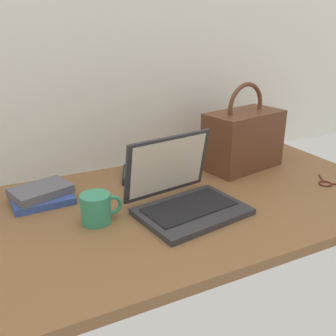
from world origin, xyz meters
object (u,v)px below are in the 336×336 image
object	(u,v)px
laptop	(183,195)
coffee_mug	(97,208)
remote_control_far	(130,174)
handbag	(243,138)
book_stack	(41,194)
eyeglasses	(334,183)

from	to	relation	value
laptop	coffee_mug	distance (m)	0.26
coffee_mug	remote_control_far	distance (m)	0.34
laptop	handbag	world-z (taller)	handbag
remote_control_far	book_stack	bearing A→B (deg)	-169.34
handbag	book_stack	distance (m)	0.76
laptop	eyeglasses	distance (m)	0.57
laptop	eyeglasses	xyz separation A→B (m)	(0.57, -0.08, -0.04)
laptop	coffee_mug	size ratio (longest dim) A/B	2.78
remote_control_far	coffee_mug	bearing A→B (deg)	-127.17
handbag	book_stack	world-z (taller)	handbag
book_stack	laptop	bearing A→B (deg)	-33.17
coffee_mug	handbag	bearing A→B (deg)	15.42
laptop	book_stack	distance (m)	0.45
laptop	handbag	size ratio (longest dim) A/B	1.03
coffee_mug	handbag	world-z (taller)	handbag
eyeglasses	remote_control_far	bearing A→B (deg)	148.07
laptop	book_stack	bearing A→B (deg)	146.83
laptop	handbag	xyz separation A→B (m)	(0.38, 0.21, 0.07)
eyeglasses	handbag	distance (m)	0.36
laptop	book_stack	world-z (taller)	laptop
coffee_mug	remote_control_far	world-z (taller)	coffee_mug
laptop	book_stack	xyz separation A→B (m)	(-0.38, 0.25, -0.02)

